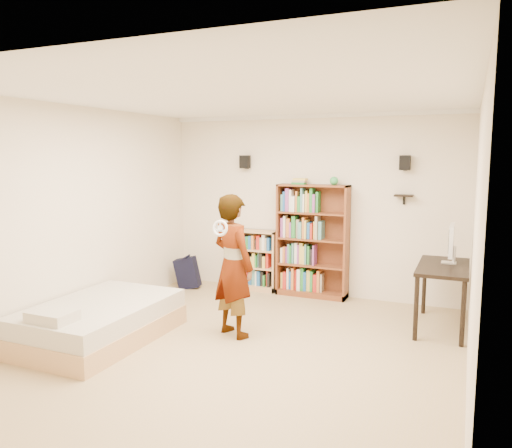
{
  "coord_description": "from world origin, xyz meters",
  "views": [
    {
      "loc": [
        2.18,
        -4.69,
        2.1
      ],
      "look_at": [
        -0.09,
        0.6,
        1.3
      ],
      "focal_mm": 35.0,
      "sensor_mm": 36.0,
      "label": 1
    }
  ],
  "objects": [
    {
      "name": "crown_molding",
      "position": [
        0.0,
        0.0,
        2.67
      ],
      "size": [
        4.5,
        5.0,
        0.06
      ],
      "color": "white",
      "rests_on": "room_shell"
    },
    {
      "name": "speaker_left",
      "position": [
        -1.05,
        2.4,
        2.0
      ],
      "size": [
        0.14,
        0.12,
        0.2
      ],
      "primitive_type": "cube",
      "color": "black",
      "rests_on": "room_shell"
    },
    {
      "name": "imac",
      "position": [
        1.99,
        1.74,
        1.03
      ],
      "size": [
        0.18,
        0.49,
        0.48
      ],
      "primitive_type": null,
      "rotation": [
        0.0,
        0.0,
        0.17
      ],
      "color": "silver",
      "rests_on": "computer_desk"
    },
    {
      "name": "ground",
      "position": [
        0.0,
        0.0,
        0.0
      ],
      "size": [
        4.5,
        5.0,
        0.01
      ],
      "primitive_type": "cube",
      "color": "tan",
      "rests_on": "ground"
    },
    {
      "name": "low_bookshelf",
      "position": [
        -0.87,
        2.36,
        0.47
      ],
      "size": [
        0.75,
        0.28,
        0.94
      ],
      "primitive_type": null,
      "color": "tan",
      "rests_on": "ground"
    },
    {
      "name": "room_shell",
      "position": [
        0.0,
        0.0,
        1.76
      ],
      "size": [
        4.52,
        5.02,
        2.71
      ],
      "color": "silver",
      "rests_on": "ground"
    },
    {
      "name": "person",
      "position": [
        -0.29,
        0.4,
        0.83
      ],
      "size": [
        0.72,
        0.62,
        1.67
      ],
      "primitive_type": "imported",
      "rotation": [
        0.0,
        0.0,
        2.71
      ],
      "color": "black",
      "rests_on": "ground"
    },
    {
      "name": "tall_bookshelf",
      "position": [
        0.07,
        2.35,
        0.84
      ],
      "size": [
        1.06,
        0.31,
        1.67
      ],
      "primitive_type": null,
      "color": "brown",
      "rests_on": "ground"
    },
    {
      "name": "wii_wheel",
      "position": [
        -0.29,
        0.09,
        1.31
      ],
      "size": [
        0.18,
        0.07,
        0.19
      ],
      "primitive_type": "torus",
      "rotation": [
        1.36,
        0.0,
        0.0
      ],
      "color": "silver",
      "rests_on": "person"
    },
    {
      "name": "computer_desk",
      "position": [
        1.94,
        1.59,
        0.39
      ],
      "size": [
        0.58,
        1.16,
        0.79
      ],
      "primitive_type": null,
      "color": "black",
      "rests_on": "ground"
    },
    {
      "name": "daybed",
      "position": [
        -1.63,
        -0.35,
        0.27
      ],
      "size": [
        1.19,
        1.84,
        0.54
      ],
      "primitive_type": null,
      "color": "beige",
      "rests_on": "ground"
    },
    {
      "name": "wall_shelf",
      "position": [
        1.35,
        2.41,
        1.55
      ],
      "size": [
        0.25,
        0.16,
        0.02
      ],
      "primitive_type": "cube",
      "color": "black",
      "rests_on": "room_shell"
    },
    {
      "name": "speaker_right",
      "position": [
        1.35,
        2.4,
        2.0
      ],
      "size": [
        0.14,
        0.12,
        0.2
      ],
      "primitive_type": "cube",
      "color": "black",
      "rests_on": "room_shell"
    },
    {
      "name": "navy_bag",
      "position": [
        -1.88,
        2.0,
        0.25
      ],
      "size": [
        0.42,
        0.31,
        0.51
      ],
      "primitive_type": null,
      "rotation": [
        0.0,
        0.0,
        0.21
      ],
      "color": "black",
      "rests_on": "ground"
    }
  ]
}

